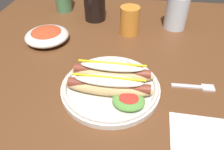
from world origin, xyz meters
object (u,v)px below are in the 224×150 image
at_px(fork, 197,87).
at_px(soda_cup, 95,4).
at_px(side_bowl, 47,35).
at_px(water_cup, 176,12).
at_px(napkin, 199,136).
at_px(hot_dog_plate, 111,84).
at_px(extra_cup, 130,20).

bearing_deg(fork, soda_cup, 132.26).
height_order(fork, side_bowl, side_bowl).
distance_m(water_cup, napkin, 0.53).
relative_size(hot_dog_plate, water_cup, 2.13).
xyz_separation_m(extra_cup, napkin, (0.19, -0.46, -0.05)).
relative_size(fork, extra_cup, 1.14).
height_order(water_cup, side_bowl, water_cup).
xyz_separation_m(hot_dog_plate, fork, (0.24, 0.05, -0.02)).
height_order(water_cup, napkin, water_cup).
xyz_separation_m(soda_cup, side_bowl, (-0.14, -0.21, -0.04)).
bearing_deg(napkin, fork, 83.06).
bearing_deg(soda_cup, water_cup, -5.25).
bearing_deg(extra_cup, water_cup, 21.94).
distance_m(extra_cup, side_bowl, 0.31).
relative_size(hot_dog_plate, fork, 2.29).
bearing_deg(soda_cup, side_bowl, -124.28).
height_order(soda_cup, napkin, soda_cup).
bearing_deg(hot_dog_plate, fork, 10.69).
distance_m(fork, soda_cup, 0.54).
bearing_deg(hot_dog_plate, soda_cup, 106.61).
distance_m(side_bowl, napkin, 0.61).
bearing_deg(napkin, water_cup, 91.70).
relative_size(hot_dog_plate, napkin, 2.12).
bearing_deg(soda_cup, napkin, -58.09).
xyz_separation_m(soda_cup, extra_cup, (0.15, -0.10, -0.02)).
distance_m(soda_cup, water_cup, 0.33).
distance_m(hot_dog_plate, napkin, 0.25).
xyz_separation_m(water_cup, extra_cup, (-0.18, -0.07, -0.01)).
bearing_deg(napkin, side_bowl, 143.98).
relative_size(soda_cup, napkin, 1.06).
height_order(water_cup, extra_cup, water_cup).
height_order(hot_dog_plate, water_cup, water_cup).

